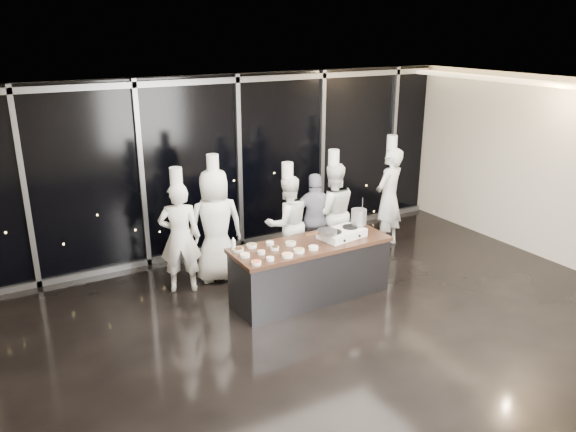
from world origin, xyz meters
The scene contains 15 objects.
ground centered at (0.00, 0.00, 0.00)m, with size 9.00×9.00×0.00m, color black.
room_shell centered at (0.18, 0.00, 2.25)m, with size 9.02×7.02×3.21m.
window_wall centered at (0.00, 3.43, 1.60)m, with size 8.90×0.11×3.20m.
demo_counter centered at (0.00, 0.90, 0.45)m, with size 2.46×0.86×0.90m.
stove centered at (0.54, 0.86, 0.96)m, with size 0.75×0.53×0.14m.
frying_pan centered at (0.22, 0.81, 1.07)m, with size 0.54×0.35×0.05m.
stock_pot centered at (0.89, 0.91, 1.16)m, with size 0.24×0.24×0.24m, color #A8A8AA.
prep_bowls centered at (-0.68, 0.86, 0.93)m, with size 1.15×0.74×0.05m.
squeeze_bottle centered at (-1.14, 1.18, 1.00)m, with size 0.06×0.06×0.22m.
chef_far_left centered at (-1.62, 2.13, 0.90)m, with size 0.75×0.63×1.99m.
chef_left centered at (-0.98, 2.23, 0.95)m, with size 0.98×0.70×2.11m.
chef_center centered at (0.23, 2.02, 0.83)m, with size 0.85×0.68×1.88m.
guest centered at (0.78, 1.99, 0.81)m, with size 1.03×0.70×1.63m.
chef_right centered at (1.12, 1.99, 0.89)m, with size 1.02×0.89×2.00m.
chef_side centered at (2.42, 2.04, 0.96)m, with size 0.81×0.67×2.12m.
Camera 1 is at (-4.18, -5.74, 3.98)m, focal length 35.00 mm.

